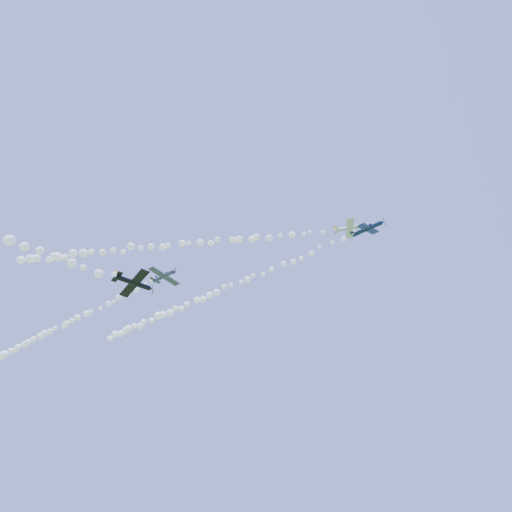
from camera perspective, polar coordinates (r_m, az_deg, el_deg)
The scene contains 7 objects.
plane_white at distance 83.58m, azimuth 12.38°, elevation 3.66°, with size 6.20×6.58×1.69m.
smoke_trail_white at distance 87.78m, azimuth -11.47°, elevation 1.37°, with size 62.93×27.02×2.73m, color white, non-canonical shape.
plane_navy at distance 84.41m, azimuth 14.71°, elevation 3.58°, with size 7.13×7.29×2.31m.
smoke_trail_navy at distance 106.63m, azimuth -6.77°, elevation -5.41°, with size 83.26×15.14×2.79m, color white, non-canonical shape.
plane_grey at distance 91.42m, azimuth -12.14°, elevation -2.62°, with size 7.24×7.66×2.12m.
smoke_trail_grey at distance 124.22m, azimuth -24.85°, elevation -8.62°, with size 78.56×13.45×3.25m, color white, non-canonical shape.
plane_black at distance 71.16m, azimuth -15.96°, elevation -3.47°, with size 7.26×6.97×2.26m.
Camera 1 is at (35.87, -65.05, 2.00)m, focal length 30.00 mm.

